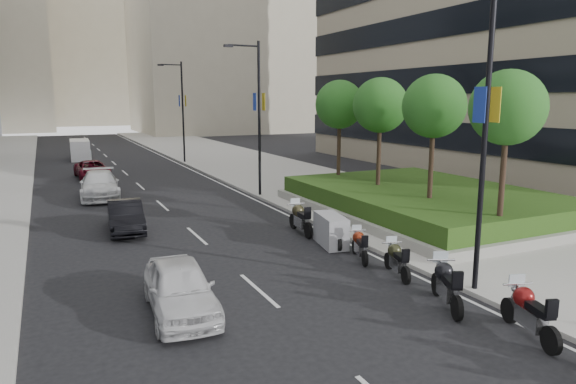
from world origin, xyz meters
TOP-DOWN VIEW (x-y plane):
  - ground at (0.00, 0.00)m, footprint 160.00×160.00m
  - sidewalk_right at (9.00, 30.00)m, footprint 10.00×100.00m
  - lane_edge at (3.70, 30.00)m, footprint 0.12×100.00m
  - lane_centre at (-1.50, 30.00)m, footprint 0.12×100.00m
  - building_cream_right at (22.00, 80.00)m, footprint 28.00×24.00m
  - building_cream_centre at (2.00, 120.00)m, footprint 30.00×24.00m
  - planter at (10.00, 10.00)m, footprint 10.00×14.00m
  - hedge at (10.00, 10.00)m, footprint 9.40×13.40m
  - tree_0 at (8.50, 4.00)m, footprint 2.80×2.80m
  - tree_1 at (8.50, 8.00)m, footprint 2.80×2.80m
  - tree_2 at (8.50, 12.00)m, footprint 2.80×2.80m
  - tree_3 at (8.50, 16.00)m, footprint 2.80×2.80m
  - lamp_post_0 at (4.14, 1.00)m, footprint 2.34×0.45m
  - lamp_post_1 at (4.14, 18.00)m, footprint 2.34×0.45m
  - lamp_post_2 at (4.14, 36.00)m, footprint 2.34×0.45m
  - motorcycle_1 at (3.30, -1.72)m, footprint 0.99×2.31m
  - motorcycle_2 at (2.79, 0.58)m, footprint 1.19×2.27m
  - motorcycle_3 at (3.10, 3.24)m, footprint 0.81×2.03m
  - motorcycle_4 at (2.97, 5.24)m, footprint 0.86×1.93m
  - motorcycle_5 at (2.92, 7.25)m, footprint 1.21×2.17m
  - motorcycle_6 at (2.71, 9.52)m, footprint 0.82×2.46m
  - car_a at (-4.06, 3.34)m, footprint 2.03×4.35m
  - car_b at (-4.11, 13.08)m, footprint 1.75×4.20m
  - car_c at (-4.32, 21.87)m, footprint 2.59×5.49m
  - car_d at (-4.05, 30.19)m, footprint 2.44×4.77m
  - delivery_van at (-4.05, 43.05)m, footprint 1.88×4.56m

SIDE VIEW (x-z plane):
  - ground at x=0.00m, z-range 0.00..0.00m
  - lane_edge at x=3.70m, z-range 0.00..0.01m
  - lane_centre at x=-1.50m, z-range 0.00..0.01m
  - sidewalk_right at x=9.00m, z-range 0.00..0.15m
  - planter at x=10.00m, z-range 0.15..0.55m
  - motorcycle_4 at x=2.97m, z-range 0.03..1.03m
  - motorcycle_3 at x=3.10m, z-range 0.04..1.07m
  - motorcycle_5 at x=2.92m, z-range 0.00..1.24m
  - motorcycle_1 at x=3.30m, z-range 0.04..1.23m
  - car_d at x=-4.05m, z-range 0.00..1.29m
  - motorcycle_2 at x=2.79m, z-range 0.04..1.25m
  - motorcycle_6 at x=2.71m, z-range 0.04..1.26m
  - car_b at x=-4.11m, z-range 0.00..1.35m
  - car_a at x=-4.06m, z-range 0.00..1.44m
  - car_c at x=-4.32m, z-range 0.00..1.55m
  - delivery_van at x=-4.05m, z-range -0.06..1.83m
  - hedge at x=10.00m, z-range 0.55..1.35m
  - lamp_post_0 at x=4.14m, z-range 0.57..9.57m
  - lamp_post_1 at x=4.14m, z-range 0.57..9.57m
  - lamp_post_2 at x=4.14m, z-range 0.57..9.57m
  - tree_0 at x=8.50m, z-range 2.27..8.57m
  - tree_1 at x=8.50m, z-range 2.27..8.57m
  - tree_2 at x=8.50m, z-range 2.27..8.57m
  - tree_3 at x=8.50m, z-range 2.27..8.57m
  - building_cream_right at x=22.00m, z-range 0.00..36.00m
  - building_cream_centre at x=2.00m, z-range 0.00..38.00m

